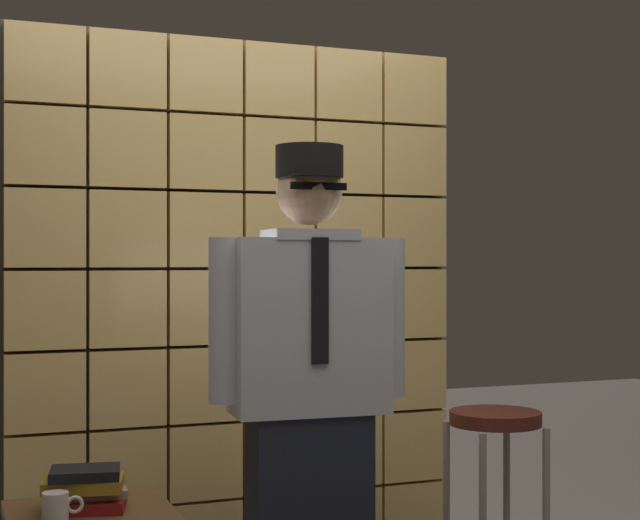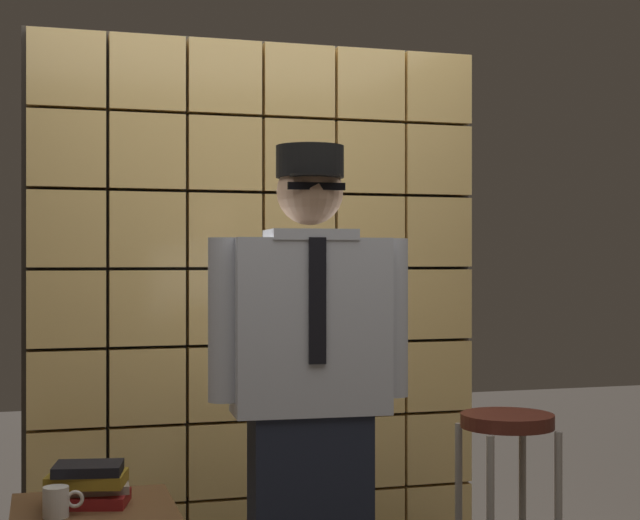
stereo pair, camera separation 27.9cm
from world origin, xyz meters
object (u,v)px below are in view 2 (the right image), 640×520
standing_person (310,392)px  coffee_mug (57,502)px  bar_stool (507,467)px  book_stack (89,484)px

standing_person → coffee_mug: (-0.81, 0.04, -0.32)m
bar_stool → book_stack: 1.48m
standing_person → coffee_mug: bearing=-179.0°
standing_person → book_stack: (-0.70, 0.16, -0.30)m
bar_stool → book_stack: bearing=178.0°
standing_person → coffee_mug: size_ratio=13.51×
bar_stool → coffee_mug: size_ratio=6.06×
book_stack → coffee_mug: book_stack is taller
standing_person → bar_stool: size_ratio=2.23×
standing_person → book_stack: size_ratio=5.91×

